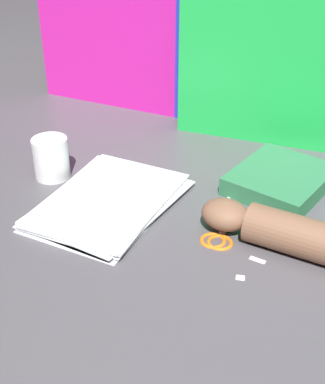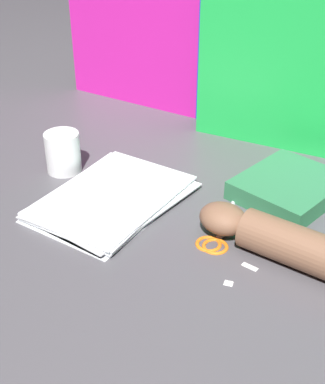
{
  "view_description": "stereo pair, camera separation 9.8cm",
  "coord_description": "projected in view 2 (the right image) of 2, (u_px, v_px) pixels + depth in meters",
  "views": [
    {
      "loc": [
        0.41,
        -0.72,
        0.57
      ],
      "look_at": [
        0.02,
        0.01,
        0.06
      ],
      "focal_mm": 50.0,
      "sensor_mm": 36.0,
      "label": 1
    },
    {
      "loc": [
        0.5,
        -0.67,
        0.57
      ],
      "look_at": [
        0.02,
        0.01,
        0.06
      ],
      "focal_mm": 50.0,
      "sensor_mm": 36.0,
      "label": 2
    }
  ],
  "objects": [
    {
      "name": "ground_plane",
      "position": [
        153.0,
        218.0,
        1.01
      ],
      "size": [
        6.0,
        6.0,
        0.0
      ],
      "primitive_type": "plane",
      "color": "#4C494F"
    },
    {
      "name": "backdrop_panel_left",
      "position": [
        174.0,
        31.0,
        1.33
      ],
      "size": [
        0.66,
        0.06,
        0.43
      ],
      "color": "#D81E9E",
      "rests_on": "ground_plane"
    },
    {
      "name": "backdrop_panel_center",
      "position": [
        284.0,
        29.0,
        1.16
      ],
      "size": [
        0.61,
        0.03,
        0.53
      ],
      "color": "#2833D1",
      "rests_on": "ground_plane"
    },
    {
      "name": "paper_stack",
      "position": [
        112.0,
        198.0,
        1.05
      ],
      "size": [
        0.24,
        0.32,
        0.02
      ],
      "color": "white",
      "rests_on": "ground_plane"
    },
    {
      "name": "book_closed",
      "position": [
        289.0,
        187.0,
        1.07
      ],
      "size": [
        0.2,
        0.23,
        0.04
      ],
      "color": "#2D7247",
      "rests_on": "ground_plane"
    },
    {
      "name": "scissors",
      "position": [
        221.0,
        233.0,
        0.96
      ],
      "size": [
        0.08,
        0.18,
        0.01
      ],
      "color": "silver",
      "rests_on": "ground_plane"
    },
    {
      "name": "hand_forearm",
      "position": [
        277.0,
        239.0,
        0.9
      ],
      "size": [
        0.28,
        0.07,
        0.07
      ],
      "color": "brown",
      "rests_on": "ground_plane"
    },
    {
      "name": "paper_scrap_near",
      "position": [
        250.0,
        267.0,
        0.89
      ],
      "size": [
        0.03,
        0.01,
        0.0
      ],
      "color": "white",
      "rests_on": "ground_plane"
    },
    {
      "name": "paper_scrap_mid",
      "position": [
        229.0,
        283.0,
        0.85
      ],
      "size": [
        0.02,
        0.02,
        0.0
      ],
      "color": "white",
      "rests_on": "ground_plane"
    },
    {
      "name": "mug",
      "position": [
        63.0,
        152.0,
        1.15
      ],
      "size": [
        0.07,
        0.07,
        0.09
      ],
      "color": "white",
      "rests_on": "ground_plane"
    }
  ]
}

